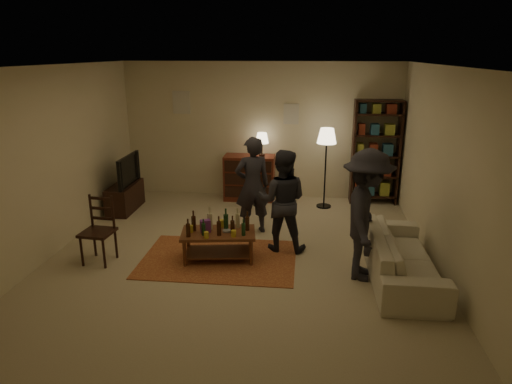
# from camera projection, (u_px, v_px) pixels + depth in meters

# --- Properties ---
(floor) EXTENTS (6.00, 6.00, 0.00)m
(floor) POSITION_uv_depth(u_px,v_px,m) (240.00, 256.00, 6.69)
(floor) COLOR #C6B793
(floor) RESTS_ON ground
(room_shell) EXTENTS (6.00, 6.00, 6.00)m
(room_shell) POSITION_uv_depth(u_px,v_px,m) (228.00, 107.00, 9.05)
(room_shell) COLOR beige
(room_shell) RESTS_ON ground
(rug) EXTENTS (2.20, 1.50, 0.01)m
(rug) POSITION_uv_depth(u_px,v_px,m) (219.00, 259.00, 6.60)
(rug) COLOR maroon
(rug) RESTS_ON ground
(coffee_table) EXTENTS (1.11, 0.71, 0.77)m
(coffee_table) POSITION_uv_depth(u_px,v_px,m) (218.00, 234.00, 6.49)
(coffee_table) COLOR brown
(coffee_table) RESTS_ON ground
(dining_chair) EXTENTS (0.46, 0.46, 0.97)m
(dining_chair) POSITION_uv_depth(u_px,v_px,m) (99.00, 227.00, 6.43)
(dining_chair) COLOR black
(dining_chair) RESTS_ON ground
(tv_stand) EXTENTS (0.40, 1.00, 1.06)m
(tv_stand) POSITION_uv_depth(u_px,v_px,m) (125.00, 190.00, 8.54)
(tv_stand) COLOR black
(tv_stand) RESTS_ON ground
(dresser) EXTENTS (1.00, 0.50, 1.36)m
(dresser) POSITION_uv_depth(u_px,v_px,m) (250.00, 176.00, 9.14)
(dresser) COLOR maroon
(dresser) RESTS_ON ground
(bookshelf) EXTENTS (0.90, 0.34, 2.02)m
(bookshelf) POSITION_uv_depth(u_px,v_px,m) (375.00, 151.00, 8.79)
(bookshelf) COLOR black
(bookshelf) RESTS_ON ground
(floor_lamp) EXTENTS (0.36, 0.36, 1.53)m
(floor_lamp) POSITION_uv_depth(u_px,v_px,m) (327.00, 141.00, 8.44)
(floor_lamp) COLOR black
(floor_lamp) RESTS_ON ground
(sofa) EXTENTS (0.81, 2.08, 0.61)m
(sofa) POSITION_uv_depth(u_px,v_px,m) (401.00, 256.00, 5.99)
(sofa) COLOR beige
(sofa) RESTS_ON ground
(person_left) EXTENTS (0.69, 0.58, 1.60)m
(person_left) POSITION_uv_depth(u_px,v_px,m) (252.00, 186.00, 7.37)
(person_left) COLOR #28272F
(person_left) RESTS_ON ground
(person_right) EXTENTS (0.78, 0.63, 1.54)m
(person_right) POSITION_uv_depth(u_px,v_px,m) (282.00, 201.00, 6.73)
(person_right) COLOR #282831
(person_right) RESTS_ON ground
(person_by_sofa) EXTENTS (0.78, 1.19, 1.73)m
(person_by_sofa) POSITION_uv_depth(u_px,v_px,m) (366.00, 215.00, 5.84)
(person_by_sofa) COLOR #26252D
(person_by_sofa) RESTS_ON ground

